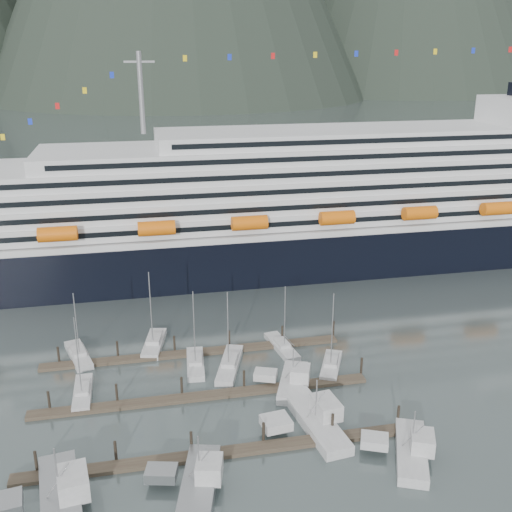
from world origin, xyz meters
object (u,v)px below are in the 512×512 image
object	(u,v)px
sailboat_d	(230,365)
trawler_a	(59,499)
sailboat_b	(83,393)
trawler_c	(314,419)
sailboat_f	(154,344)
sailboat_g	(282,347)
sailboat_e	(79,356)
cruise_ship	(327,210)
sailboat_c	(195,364)
sailboat_h	(331,366)
trawler_e	(292,381)
trawler_d	(410,450)
trawler_b	(198,479)

from	to	relation	value
sailboat_d	trawler_a	size ratio (longest dim) A/B	0.89
sailboat_b	trawler_c	size ratio (longest dim) A/B	0.87
trawler_c	sailboat_f	bearing A→B (deg)	28.90
sailboat_g	sailboat_e	bearing A→B (deg)	74.17
cruise_ship	sailboat_c	bearing A→B (deg)	-129.32
sailboat_d	sailboat_e	size ratio (longest dim) A/B	1.13
sailboat_b	sailboat_h	world-z (taller)	sailboat_h
sailboat_h	sailboat_f	bearing A→B (deg)	88.76
sailboat_b	sailboat_c	world-z (taller)	sailboat_c
sailboat_b	sailboat_c	bearing A→B (deg)	-73.62
cruise_ship	trawler_e	size ratio (longest dim) A/B	18.86
sailboat_d	trawler_c	bearing A→B (deg)	-135.67
sailboat_c	trawler_d	size ratio (longest dim) A/B	1.11
trawler_a	trawler_e	xyz separation A→B (m)	(30.92, 18.31, -0.12)
sailboat_f	sailboat_g	bearing A→B (deg)	-92.70
sailboat_e	trawler_e	bearing A→B (deg)	-132.31
sailboat_b	sailboat_h	xyz separation A→B (m)	(37.07, 0.03, 0.01)
trawler_a	cruise_ship	bearing A→B (deg)	-45.57
sailboat_g	trawler_b	bearing A→B (deg)	140.82
sailboat_d	trawler_b	size ratio (longest dim) A/B	1.14
sailboat_d	trawler_e	distance (m)	10.78
sailboat_g	trawler_e	size ratio (longest dim) A/B	1.07
sailboat_h	sailboat_g	bearing A→B (deg)	62.44
sailboat_e	sailboat_f	size ratio (longest dim) A/B	0.85
sailboat_e	trawler_e	world-z (taller)	sailboat_e
sailboat_f	sailboat_g	xyz separation A→B (m)	(20.52, -5.31, -0.04)
sailboat_c	trawler_d	xyz separation A→B (m)	(23.09, -26.87, 0.47)
trawler_a	trawler_b	xyz separation A→B (m)	(15.09, 0.06, -0.07)
sailboat_g	sailboat_h	size ratio (longest dim) A/B	0.89
cruise_ship	sailboat_b	xyz separation A→B (m)	(-51.87, -47.97, -11.63)
trawler_e	sailboat_c	bearing A→B (deg)	78.25
sailboat_e	trawler_b	bearing A→B (deg)	-171.65
sailboat_d	sailboat_f	world-z (taller)	sailboat_f
cruise_ship	sailboat_b	distance (m)	71.60
sailboat_e	sailboat_g	distance (m)	32.74
sailboat_f	sailboat_h	xyz separation A→B (m)	(26.41, -12.98, -0.01)
sailboat_d	sailboat_g	world-z (taller)	sailboat_d
sailboat_f	trawler_c	size ratio (longest dim) A/B	0.94
sailboat_d	sailboat_g	size ratio (longest dim) A/B	1.14
sailboat_e	sailboat_c	bearing A→B (deg)	-126.42
trawler_b	sailboat_g	bearing A→B (deg)	-16.28
trawler_d	sailboat_b	bearing A→B (deg)	84.33
sailboat_f	trawler_e	distance (m)	25.41
sailboat_g	trawler_a	size ratio (longest dim) A/B	0.78
sailboat_b	trawler_c	bearing A→B (deg)	-114.42
trawler_a	trawler_c	xyz separation A→B (m)	(31.29, 8.42, -0.06)
trawler_a	sailboat_g	bearing A→B (deg)	-55.83
cruise_ship	sailboat_f	xyz separation A→B (m)	(-41.20, -34.95, -11.60)
trawler_d	trawler_c	bearing A→B (deg)	72.05
sailboat_c	sailboat_g	world-z (taller)	sailboat_c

